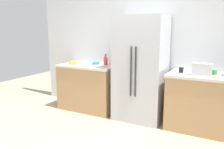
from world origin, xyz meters
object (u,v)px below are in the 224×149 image
Objects in this scene: bottle_a at (106,60)px; refrigerator at (141,69)px; toaster at (202,69)px; cup_a at (214,72)px; bowl_a at (84,64)px; bowl_c at (96,63)px; cup_b at (181,70)px; bowl_b at (73,63)px.

refrigerator is at bearing -13.32° from bottle_a.
toaster is 0.22m from cup_a.
toaster is 2.15m from bowl_a.
bottle_a is (-1.82, 0.27, -0.01)m from toaster.
bowl_c is (0.14, 0.21, -0.01)m from bowl_a.
toaster is 3.26× the size of cup_b.
cup_a is at bearing 41.32° from toaster.
toaster is 1.83× the size of bowl_c.
bowl_a is at bearing -140.22° from bottle_a.
refrigerator is 1.01m from bowl_c.
bottle_a is 1.31× the size of bowl_b.
refrigerator is 1.18m from cup_a.
refrigerator is 1.14m from bowl_a.
toaster is at bearing -0.32° from bowl_b.
refrigerator is 10.85× the size of bowl_a.
refrigerator is 0.69m from cup_b.
bottle_a is 1.35× the size of bowl_c.
bowl_a is at bearing -123.50° from bowl_c.
refrigerator is 8.83× the size of bottle_a.
cup_a reaches higher than bowl_c.
bottle_a is at bearing 176.38° from cup_a.
refrigerator is 11.89× the size of bowl_c.
cup_b is (0.69, -0.00, 0.03)m from refrigerator.
toaster is 1.84m from bottle_a.
cup_b is 2.11m from bowl_b.
refrigerator reaches higher than toaster.
bowl_c is (-0.19, -0.06, -0.06)m from bottle_a.
cup_b reaches higher than bowl_a.
bowl_c is (-2.01, 0.21, -0.07)m from toaster.
bowl_a is 1.06× the size of bowl_b.
bowl_a reaches higher than bowl_b.
bowl_b is at bearing 175.39° from bowl_a.
toaster reaches higher than bowl_a.
cup_a is at bearing 3.74° from bowl_a.
toaster is at bearing 0.23° from bowl_a.
bowl_c is (-1.69, 0.13, -0.02)m from cup_b.
bottle_a is 0.66m from bowl_b.
bowl_a is (-1.83, -0.08, -0.01)m from cup_b.
toaster is 1.67× the size of bowl_a.
bowl_c is at bearing -161.87° from bottle_a.
bowl_a is (-0.33, -0.28, -0.05)m from bottle_a.
bowl_a is at bearing -179.77° from toaster.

